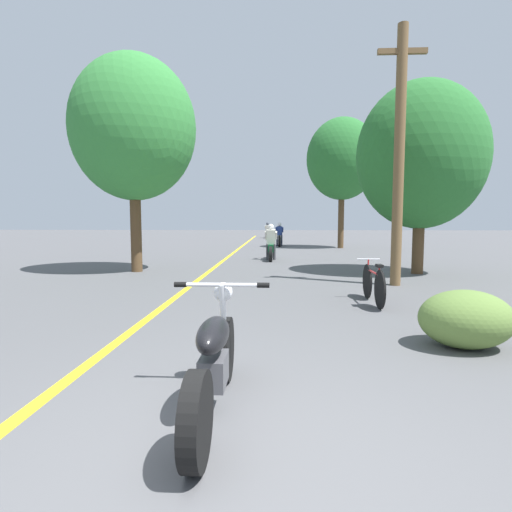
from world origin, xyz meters
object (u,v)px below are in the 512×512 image
(roadside_tree_right_far, at_px, (342,159))
(bicycle_parked, at_px, (373,284))
(utility_pole, at_px, (399,154))
(roadside_tree_left, at_px, (133,129))
(roadside_tree_right_near, at_px, (421,156))
(motorcycle_rider_lead, at_px, (271,246))
(motorcycle_foreground, at_px, (214,360))
(motorcycle_rider_mid, at_px, (279,237))
(motorcycle_rider_far, at_px, (268,232))

(roadside_tree_right_far, distance_m, bicycle_parked, 15.58)
(utility_pole, relative_size, roadside_tree_left, 0.94)
(roadside_tree_right_near, xyz_separation_m, motorcycle_rider_lead, (-4.25, 3.83, -2.81))
(motorcycle_foreground, bearing_deg, motorcycle_rider_mid, 88.08)
(motorcycle_foreground, bearing_deg, roadside_tree_right_far, 78.03)
(roadside_tree_right_far, relative_size, bicycle_parked, 4.31)
(roadside_tree_right_near, bearing_deg, roadside_tree_left, 179.56)
(motorcycle_rider_lead, bearing_deg, motorcycle_rider_far, 91.60)
(utility_pole, xyz_separation_m, bicycle_parked, (-1.02, -2.11, -2.68))
(roadside_tree_right_near, distance_m, motorcycle_rider_mid, 13.06)
(motorcycle_rider_mid, bearing_deg, motorcycle_rider_lead, -92.74)
(motorcycle_rider_lead, relative_size, motorcycle_rider_mid, 1.01)
(bicycle_parked, bearing_deg, utility_pole, 64.12)
(utility_pole, distance_m, roadside_tree_right_far, 12.85)
(motorcycle_foreground, xyz_separation_m, motorcycle_rider_lead, (0.30, 12.38, 0.09))
(roadside_tree_right_far, bearing_deg, motorcycle_rider_mid, 154.89)
(roadside_tree_right_near, bearing_deg, motorcycle_rider_lead, 138.03)
(roadside_tree_left, bearing_deg, motorcycle_rider_mid, 70.17)
(utility_pole, relative_size, roadside_tree_right_near, 1.09)
(motorcycle_rider_mid, bearing_deg, roadside_tree_left, -109.83)
(motorcycle_foreground, height_order, motorcycle_rider_mid, motorcycle_rider_mid)
(roadside_tree_right_near, height_order, motorcycle_foreground, roadside_tree_right_near)
(roadside_tree_right_near, relative_size, motorcycle_foreground, 2.73)
(roadside_tree_left, bearing_deg, bicycle_parked, -35.85)
(utility_pole, bearing_deg, roadside_tree_right_far, 86.62)
(motorcycle_rider_lead, bearing_deg, roadside_tree_right_far, 60.90)
(motorcycle_rider_lead, bearing_deg, motorcycle_foreground, -91.37)
(motorcycle_rider_far, distance_m, bicycle_parked, 27.40)
(roadside_tree_right_far, height_order, roadside_tree_left, roadside_tree_right_far)
(utility_pole, height_order, motorcycle_rider_far, utility_pole)
(roadside_tree_right_near, height_order, roadside_tree_left, roadside_tree_left)
(utility_pole, height_order, bicycle_parked, utility_pole)
(utility_pole, bearing_deg, roadside_tree_left, 162.56)
(roadside_tree_right_near, distance_m, bicycle_parked, 5.65)
(roadside_tree_right_near, bearing_deg, roadside_tree_right_far, 92.68)
(roadside_tree_left, bearing_deg, roadside_tree_right_far, 53.71)
(roadside_tree_right_near, distance_m, motorcycle_rider_lead, 6.38)
(roadside_tree_right_near, bearing_deg, motorcycle_foreground, -118.03)
(roadside_tree_right_far, xyz_separation_m, motorcycle_rider_lead, (-3.76, -6.75, -4.30))
(roadside_tree_left, distance_m, motorcycle_rider_mid, 13.36)
(roadside_tree_right_near, relative_size, motorcycle_rider_mid, 2.67)
(motorcycle_foreground, xyz_separation_m, motorcycle_rider_far, (-0.24, 31.60, 0.09))
(roadside_tree_left, xyz_separation_m, motorcycle_rider_far, (3.43, 22.98, -3.66))
(roadside_tree_right_near, distance_m, motorcycle_foreground, 10.11)
(roadside_tree_left, xyz_separation_m, motorcycle_foreground, (3.67, -8.61, -3.75))
(motorcycle_foreground, height_order, bicycle_parked, motorcycle_foreground)
(roadside_tree_right_near, bearing_deg, motorcycle_rider_far, 101.74)
(motorcycle_rider_far, bearing_deg, motorcycle_foreground, -89.57)
(roadside_tree_right_near, distance_m, motorcycle_rider_far, 23.71)
(roadside_tree_left, bearing_deg, motorcycle_foreground, -66.94)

